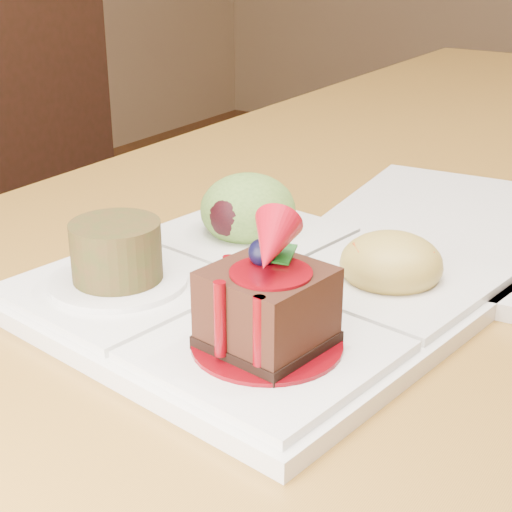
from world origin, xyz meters
The scene contains 3 objects.
chair_left centered at (-0.79, 0.09, 0.54)m, with size 0.45×0.45×0.96m.
sampler_plate centered at (-0.17, -0.33, 0.77)m, with size 0.30×0.30×0.10m.
second_plate centered at (-0.07, -0.13, 0.76)m, with size 0.27×0.27×0.01m, color silver.
Camera 1 is at (0.09, -0.73, 0.98)m, focal length 55.00 mm.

